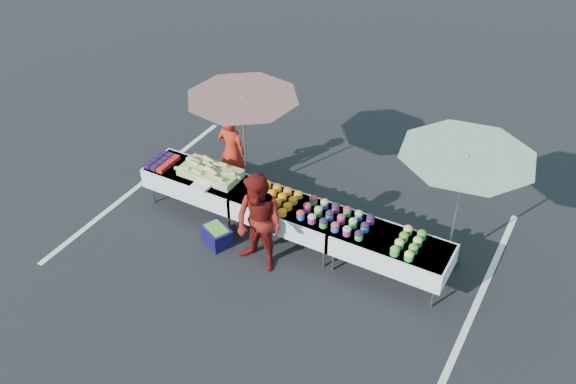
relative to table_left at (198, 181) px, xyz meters
The scene contains 17 objects.
ground 1.89m from the table_left, ahead, with size 80.00×80.00×0.00m, color black.
stripe_left 1.52m from the table_left, behind, with size 0.10×5.00×0.00m, color silver.
stripe_right 5.03m from the table_left, ahead, with size 0.10×5.00×0.00m, color silver.
table_left is the anchor object (origin of this frame).
table_center 1.80m from the table_left, ahead, with size 1.86×0.81×0.75m.
table_right 3.60m from the table_left, ahead, with size 1.86×0.81×0.75m.
berry_punnets 0.74m from the table_left, behind, with size 0.40×0.54×0.08m.
corn_pile 0.36m from the table_left, 10.28° to the left, with size 1.16×0.57×0.26m.
plastic_bags 0.47m from the table_left, 45.00° to the right, with size 0.30×0.25×0.05m, color white.
carrot_bowls 1.57m from the table_left, ahead, with size 0.75×0.69×0.11m.
potato_cups 2.66m from the table_left, ahead, with size 1.14×0.58×0.16m.
bean_baskets 3.87m from the table_left, ahead, with size 0.36×0.68×0.15m.
vendor 0.90m from the table_left, 81.08° to the left, with size 0.55×0.36×1.50m, color #AF2614.
customer 1.89m from the table_left, 23.67° to the right, with size 0.83×0.65×1.71m, color maroon.
umbrella_left 1.54m from the table_left, 59.06° to the left, with size 2.39×2.39×2.00m.
umbrella_right 4.56m from the table_left, 10.54° to the left, with size 2.43×2.43×2.07m.
storage_bin 1.12m from the table_left, 38.85° to the right, with size 0.59×0.52×0.32m.
Camera 1 is at (4.00, -7.15, 7.12)m, focal length 40.00 mm.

